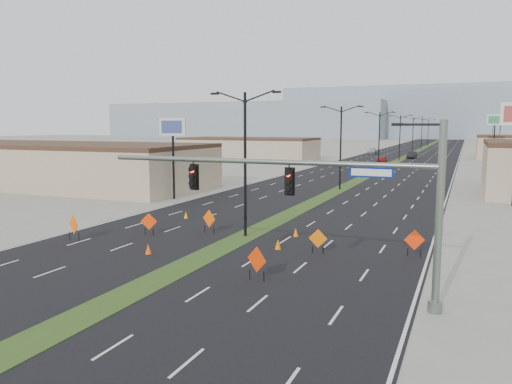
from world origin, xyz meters
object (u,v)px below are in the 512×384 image
at_px(construction_sign_1, 149,222).
at_px(pole_sign_east_far, 495,123).
at_px(streetlight_5, 422,133).
at_px(construction_sign_2, 209,219).
at_px(streetlight_2, 379,139).
at_px(cone_0, 148,249).
at_px(streetlight_0, 245,160).
at_px(car_left, 382,160).
at_px(streetlight_6, 428,132).
at_px(streetlight_4, 413,134).
at_px(streetlight_3, 400,136).
at_px(construction_sign_4, 318,239).
at_px(car_mid, 412,155).
at_px(streetlight_1, 341,145).
at_px(car_far, 372,151).
at_px(construction_sign_0, 74,225).
at_px(cone_1, 278,244).
at_px(pole_sign_west, 173,134).
at_px(construction_sign_5, 414,241).
at_px(construction_sign_3, 257,261).
at_px(signal_mast, 329,193).
at_px(cone_3, 186,215).
at_px(cone_2, 296,232).

distance_m(construction_sign_1, pole_sign_east_far, 87.73).
bearing_deg(streetlight_5, construction_sign_2, -91.16).
relative_size(streetlight_2, pole_sign_east_far, 1.01).
xyz_separation_m(streetlight_5, cone_0, (-3.41, -146.78, -5.10)).
height_order(streetlight_0, car_left, streetlight_0).
bearing_deg(streetlight_6, streetlight_4, -90.00).
relative_size(streetlight_3, construction_sign_4, 6.54).
bearing_deg(streetlight_5, car_mid, -87.64).
xyz_separation_m(streetlight_1, car_far, (-9.95, 78.61, -4.66)).
bearing_deg(construction_sign_2, construction_sign_0, -121.92).
xyz_separation_m(streetlight_0, streetlight_6, (0.00, 168.00, 0.00)).
bearing_deg(construction_sign_0, cone_1, 37.10).
relative_size(streetlight_5, construction_sign_0, 5.55).
bearing_deg(streetlight_1, streetlight_4, 90.00).
distance_m(streetlight_0, streetlight_6, 168.00).
xyz_separation_m(streetlight_6, construction_sign_4, (6.03, -170.65, -4.52)).
relative_size(car_mid, pole_sign_west, 0.58).
relative_size(streetlight_6, construction_sign_5, 6.08).
bearing_deg(construction_sign_3, cone_1, 124.97).
xyz_separation_m(construction_sign_4, pole_sign_east_far, (12.89, 84.01, 7.25)).
height_order(signal_mast, construction_sign_0, signal_mast).
relative_size(streetlight_2, pole_sign_west, 1.17).
distance_m(car_far, construction_sign_2, 106.91).
bearing_deg(car_left, pole_sign_west, -100.42).
height_order(streetlight_0, streetlight_6, same).
bearing_deg(construction_sign_4, streetlight_1, 96.69).
relative_size(cone_1, pole_sign_west, 0.08).
bearing_deg(construction_sign_4, construction_sign_5, 11.27).
distance_m(construction_sign_2, construction_sign_5, 14.39).
xyz_separation_m(construction_sign_5, pole_sign_west, (-25.88, 14.59, 5.94)).
distance_m(signal_mast, car_left, 83.86).
xyz_separation_m(signal_mast, construction_sign_0, (-18.71, 4.27, -3.72)).
relative_size(cone_3, pole_sign_west, 0.07).
relative_size(streetlight_3, cone_0, 15.56).
relative_size(car_mid, cone_1, 7.50).
bearing_deg(car_left, streetlight_5, 89.51).
relative_size(streetlight_1, car_far, 1.92).
bearing_deg(cone_0, construction_sign_0, 171.20).
bearing_deg(car_mid, streetlight_3, -101.66).
height_order(car_far, construction_sign_3, construction_sign_3).
bearing_deg(streetlight_0, construction_sign_0, -150.54).
relative_size(streetlight_5, car_left, 2.36).
distance_m(streetlight_1, streetlight_3, 56.00).
relative_size(streetlight_3, streetlight_4, 1.00).
bearing_deg(cone_2, streetlight_0, -158.30).
relative_size(streetlight_1, car_mid, 2.02).
xyz_separation_m(car_left, construction_sign_2, (-0.80, -73.15, 0.28)).
height_order(streetlight_5, construction_sign_3, streetlight_5).
xyz_separation_m(construction_sign_5, cone_0, (-14.91, -5.66, -0.65)).
height_order(construction_sign_2, cone_1, construction_sign_2).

